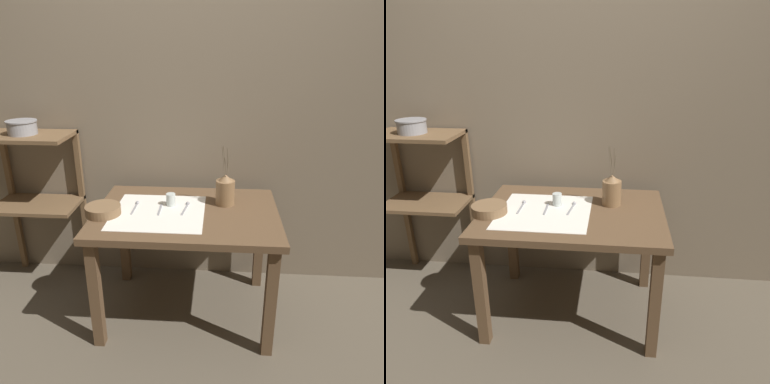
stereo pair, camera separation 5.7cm
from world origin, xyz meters
TOP-DOWN VIEW (x-y plane):
  - ground_plane at (0.00, 0.00)m, footprint 12.00×12.00m
  - stone_wall_back at (0.00, 0.50)m, footprint 7.00×0.06m
  - wooden_table at (0.00, 0.00)m, footprint 1.07×0.77m
  - wooden_shelf_unit at (-1.05, 0.31)m, footprint 0.56×0.35m
  - linen_cloth at (-0.16, -0.03)m, footprint 0.53×0.51m
  - pitcher_with_flowers at (0.22, 0.12)m, footprint 0.11×0.11m
  - wooden_bowl at (-0.47, -0.08)m, footprint 0.20×0.20m
  - glass_tumbler_near at (-0.10, 0.07)m, footprint 0.06×0.06m
  - spoon_inner at (-0.31, 0.05)m, footprint 0.02×0.17m
  - knife_center at (-0.16, -0.00)m, footprint 0.01×0.16m
  - spoon_outer at (-0.00, 0.06)m, footprint 0.04×0.17m
  - metal_pot_large at (-1.06, 0.27)m, footprint 0.19×0.19m

SIDE VIEW (x-z plane):
  - ground_plane at x=0.00m, z-range 0.00..0.00m
  - wooden_table at x=0.00m, z-range 0.25..0.96m
  - linen_cloth at x=-0.16m, z-range 0.71..0.71m
  - knife_center at x=-0.16m, z-range 0.71..0.71m
  - spoon_inner at x=-0.31m, z-range 0.70..0.73m
  - spoon_outer at x=0.00m, z-range 0.70..0.73m
  - wooden_bowl at x=-0.47m, z-range 0.71..0.76m
  - glass_tumbler_near at x=-0.10m, z-range 0.71..0.79m
  - wooden_shelf_unit at x=-1.05m, z-range 0.22..1.31m
  - pitcher_with_flowers at x=0.22m, z-range 0.61..0.98m
  - metal_pot_large at x=-1.06m, z-range 1.09..1.17m
  - stone_wall_back at x=0.00m, z-range 0.00..2.40m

